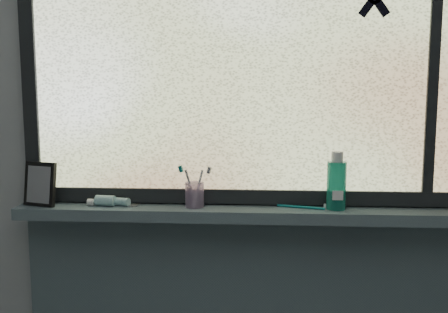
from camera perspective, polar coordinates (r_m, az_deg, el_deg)
wall_back at (r=1.75m, az=3.13°, el=2.02°), size 3.00×0.01×2.50m
windowsill at (r=1.72m, az=3.03°, el=-6.54°), size 1.62×0.14×0.04m
window_pane at (r=1.72m, az=3.18°, el=11.25°), size 1.50×0.01×1.00m
frame_bottom at (r=1.75m, az=3.07°, el=-4.58°), size 1.60×0.03×0.05m
frame_left at (r=1.90m, az=-21.37°, el=10.41°), size 0.05×0.03×1.10m
frame_mullion at (r=1.82m, az=22.82°, el=10.50°), size 0.03×0.03×1.00m
vanity_mirror at (r=1.85m, az=-20.28°, el=-2.97°), size 0.13×0.09×0.15m
toothpaste_tube at (r=1.78m, az=-12.74°, el=-4.95°), size 0.21×0.08×0.04m
toothbrush_cup at (r=1.72m, az=-3.39°, el=-4.39°), size 0.07×0.07×0.09m
toothbrush_lying at (r=1.73m, az=8.77°, el=-5.65°), size 0.20×0.07×0.01m
mouthwash_bottle at (r=1.72m, az=12.74°, el=-2.70°), size 0.07×0.07×0.16m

